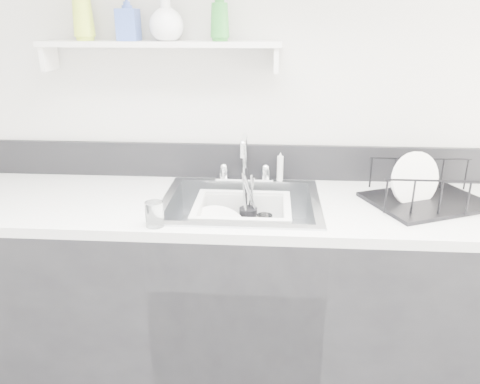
# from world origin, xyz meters

# --- Properties ---
(counter_run) EXTENTS (3.20, 0.62, 0.92)m
(counter_run) POSITION_xyz_m (0.00, 1.19, 0.46)
(counter_run) COLOR black
(counter_run) RESTS_ON ground
(backsplash) EXTENTS (3.20, 0.02, 0.16)m
(backsplash) POSITION_xyz_m (0.00, 1.49, 1.00)
(backsplash) COLOR black
(backsplash) RESTS_ON counter_run
(sink) EXTENTS (0.64, 0.52, 0.20)m
(sink) POSITION_xyz_m (0.00, 1.19, 0.83)
(sink) COLOR silver
(sink) RESTS_ON counter_run
(faucet) EXTENTS (0.26, 0.18, 0.23)m
(faucet) POSITION_xyz_m (0.00, 1.44, 0.98)
(faucet) COLOR silver
(faucet) RESTS_ON counter_run
(side_sprayer) EXTENTS (0.03, 0.03, 0.14)m
(side_sprayer) POSITION_xyz_m (0.16, 1.44, 0.99)
(side_sprayer) COLOR silver
(side_sprayer) RESTS_ON counter_run
(wall_shelf) EXTENTS (1.00, 0.16, 0.12)m
(wall_shelf) POSITION_xyz_m (-0.35, 1.42, 1.51)
(wall_shelf) COLOR silver
(wall_shelf) RESTS_ON room_shell
(wash_tub) EXTENTS (0.43, 0.37, 0.15)m
(wash_tub) POSITION_xyz_m (0.01, 1.20, 0.83)
(wash_tub) COLOR silver
(wash_tub) RESTS_ON sink
(plate_stack) EXTENTS (0.28, 0.27, 0.11)m
(plate_stack) POSITION_xyz_m (-0.08, 1.14, 0.80)
(plate_stack) COLOR white
(plate_stack) RESTS_ON wash_tub
(utensil_cup) EXTENTS (0.08, 0.08, 0.26)m
(utensil_cup) POSITION_xyz_m (0.03, 1.26, 0.82)
(utensil_cup) COLOR black
(utensil_cup) RESTS_ON wash_tub
(ladle) EXTENTS (0.29, 0.22, 0.08)m
(ladle) POSITION_xyz_m (-0.04, 1.21, 0.81)
(ladle) COLOR silver
(ladle) RESTS_ON wash_tub
(tumbler_in_tub) EXTENTS (0.08, 0.08, 0.09)m
(tumbler_in_tub) POSITION_xyz_m (0.10, 1.19, 0.81)
(tumbler_in_tub) COLOR white
(tumbler_in_tub) RESTS_ON wash_tub
(tumbler_counter) EXTENTS (0.08, 0.08, 0.09)m
(tumbler_counter) POSITION_xyz_m (-0.29, 0.93, 0.97)
(tumbler_counter) COLOR white
(tumbler_counter) RESTS_ON counter_run
(dish_rack) EXTENTS (0.54, 0.48, 0.15)m
(dish_rack) POSITION_xyz_m (0.75, 1.23, 1.00)
(dish_rack) COLOR black
(dish_rack) RESTS_ON counter_run
(bowl_small) EXTENTS (0.11, 0.11, 0.03)m
(bowl_small) POSITION_xyz_m (0.07, 1.10, 0.78)
(bowl_small) COLOR white
(bowl_small) RESTS_ON wash_tub
(soap_bottle_a) EXTENTS (0.10, 0.10, 0.23)m
(soap_bottle_a) POSITION_xyz_m (-0.66, 1.41, 1.65)
(soap_bottle_a) COLOR #C8E53D
(soap_bottle_a) RESTS_ON wall_shelf
(soap_bottle_b) EXTENTS (0.09, 0.09, 0.18)m
(soap_bottle_b) POSITION_xyz_m (-0.47, 1.40, 1.62)
(soap_bottle_b) COLOR #3E58AC
(soap_bottle_b) RESTS_ON wall_shelf
(soap_bottle_c) EXTENTS (0.16, 0.16, 0.18)m
(soap_bottle_c) POSITION_xyz_m (-0.32, 1.41, 1.62)
(soap_bottle_c) COLOR white
(soap_bottle_c) RESTS_ON wall_shelf
(soap_bottle_d) EXTENTS (0.09, 0.09, 0.20)m
(soap_bottle_d) POSITION_xyz_m (-0.10, 1.40, 1.63)
(soap_bottle_d) COLOR #2B852E
(soap_bottle_d) RESTS_ON wall_shelf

